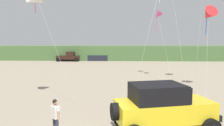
{
  "coord_description": "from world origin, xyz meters",
  "views": [
    {
      "loc": [
        1.12,
        -7.93,
        4.2
      ],
      "look_at": [
        0.64,
        2.66,
        3.13
      ],
      "focal_mm": 35.23,
      "sensor_mm": 36.0,
      "label": 1
    }
  ],
  "objects": [
    {
      "name": "person_watching",
      "position": [
        -1.78,
        1.31,
        0.94
      ],
      "size": [
        0.48,
        0.47,
        1.67
      ],
      "color": "tan",
      "rests_on": "ground_plane"
    },
    {
      "name": "distant_pickup",
      "position": [
        -9.92,
        37.16,
        0.94
      ],
      "size": [
        4.63,
        2.43,
        1.98
      ],
      "color": "black",
      "rests_on": "ground_plane"
    },
    {
      "name": "distant_sedan",
      "position": [
        -3.97,
        38.52,
        0.6
      ],
      "size": [
        4.21,
        1.72,
        1.2
      ],
      "primitive_type": "cube",
      "rotation": [
        0.0,
        0.0,
        0.01
      ],
      "color": "#1E232D",
      "rests_on": "ground_plane"
    },
    {
      "name": "kite_green_box",
      "position": [
        5.11,
        17.22,
        7.04
      ],
      "size": [
        1.2,
        6.24,
        7.59
      ],
      "color": "#E04C93",
      "rests_on": "ground_plane"
    },
    {
      "name": "jeep",
      "position": [
        3.0,
        1.99,
        1.2
      ],
      "size": [
        5.02,
        3.37,
        2.26
      ],
      "color": "yellow",
      "rests_on": "ground_plane"
    },
    {
      "name": "dune_ridge",
      "position": [
        0.44,
        42.56,
        1.56
      ],
      "size": [
        90.0,
        9.65,
        3.12
      ],
      "primitive_type": "cube",
      "color": "#4C703D",
      "rests_on": "ground_plane"
    },
    {
      "name": "kite_blue_swept",
      "position": [
        8.62,
        11.81,
        6.48
      ],
      "size": [
        2.79,
        6.42,
        7.3
      ],
      "color": "red",
      "rests_on": "ground_plane"
    }
  ]
}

